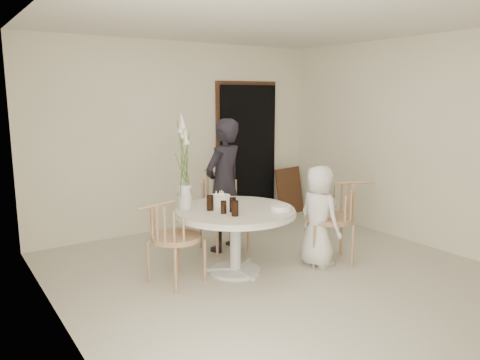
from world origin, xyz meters
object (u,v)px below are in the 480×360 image
chair_left (167,231)px  flower_vase (184,169)px  table (235,219)px  chair_far (219,199)px  chair_right (341,210)px  birthday_cake (220,200)px  boy (319,216)px  girl (224,185)px

chair_left → flower_vase: size_ratio=0.86×
table → chair_far: (0.31, 0.88, 0.02)m
chair_right → chair_left: 2.07m
table → chair_right: (1.23, -0.38, 0.01)m
birthday_cake → chair_right: bearing=-25.9°
table → chair_far: bearing=70.3°
birthday_cake → boy: bearing=-30.3°
table → girl: (0.31, 0.74, 0.22)m
chair_left → girl: girl is taller
chair_far → table: bearing=-107.9°
chair_far → chair_right: 1.56m
chair_left → birthday_cake: (0.74, 0.17, 0.20)m
boy → birthday_cake: size_ratio=4.96×
table → birthday_cake: 0.30m
chair_far → birthday_cake: (-0.36, -0.64, 0.15)m
table → flower_vase: 0.78m
chair_left → boy: (1.72, -0.40, 0.00)m
table → chair_left: bearing=174.9°
chair_left → flower_vase: 0.72m
boy → flower_vase: 1.63m
birthday_cake → chair_left: bearing=-167.1°
chair_right → flower_vase: size_ratio=0.93×
chair_left → boy: size_ratio=0.77×
chair_right → chair_left: bearing=-73.6°
flower_vase → birthday_cake: bearing=-11.4°
table → girl: girl is taller
chair_far → chair_right: bearing=-52.2°
boy → flower_vase: bearing=63.1°
table → chair_left: 0.79m
girl → flower_vase: (-0.76, -0.43, 0.33)m
boy → birthday_cake: bearing=58.1°
boy → flower_vase: size_ratio=1.12×
table → chair_right: bearing=-17.3°
birthday_cake → chair_far: bearing=60.2°
girl → flower_vase: 0.93m
boy → chair_right: bearing=-100.8°
boy → birthday_cake: (-0.98, 0.57, 0.20)m
birthday_cake → table: bearing=-78.1°
chair_right → boy: boy is taller
boy → table: bearing=68.7°
chair_right → girl: bearing=-111.9°
chair_left → boy: boy is taller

